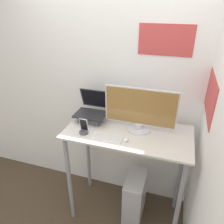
{
  "coord_description": "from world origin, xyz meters",
  "views": [
    {
      "loc": [
        0.38,
        -1.4,
        2.2
      ],
      "look_at": [
        -0.16,
        0.29,
        1.27
      ],
      "focal_mm": 35.0,
      "sensor_mm": 36.0,
      "label": 1
    }
  ],
  "objects_px": {
    "laptop": "(92,113)",
    "computer_tower": "(135,197)",
    "monitor": "(140,111)",
    "cell_phone": "(84,129)",
    "mouse": "(126,140)",
    "keyboard": "(107,138)"
  },
  "relations": [
    {
      "from": "laptop",
      "to": "cell_phone",
      "type": "xyz_separation_m",
      "value": [
        0.02,
        -0.25,
        -0.04
      ]
    },
    {
      "from": "laptop",
      "to": "computer_tower",
      "type": "distance_m",
      "value": 1.04
    },
    {
      "from": "laptop",
      "to": "monitor",
      "type": "xyz_separation_m",
      "value": [
        0.49,
        -0.04,
        0.12
      ]
    },
    {
      "from": "monitor",
      "to": "cell_phone",
      "type": "xyz_separation_m",
      "value": [
        -0.47,
        -0.21,
        -0.15
      ]
    },
    {
      "from": "mouse",
      "to": "computer_tower",
      "type": "height_order",
      "value": "mouse"
    },
    {
      "from": "cell_phone",
      "to": "computer_tower",
      "type": "relative_size",
      "value": 0.28
    },
    {
      "from": "cell_phone",
      "to": "laptop",
      "type": "bearing_deg",
      "value": 95.44
    },
    {
      "from": "keyboard",
      "to": "cell_phone",
      "type": "xyz_separation_m",
      "value": [
        -0.23,
        0.02,
        0.03
      ]
    },
    {
      "from": "laptop",
      "to": "computer_tower",
      "type": "bearing_deg",
      "value": -12.2
    },
    {
      "from": "laptop",
      "to": "monitor",
      "type": "bearing_deg",
      "value": -4.78
    },
    {
      "from": "keyboard",
      "to": "computer_tower",
      "type": "relative_size",
      "value": 0.48
    },
    {
      "from": "monitor",
      "to": "keyboard",
      "type": "xyz_separation_m",
      "value": [
        -0.24,
        -0.23,
        -0.19
      ]
    },
    {
      "from": "mouse",
      "to": "cell_phone",
      "type": "distance_m",
      "value": 0.4
    },
    {
      "from": "cell_phone",
      "to": "computer_tower",
      "type": "bearing_deg",
      "value": 16.31
    },
    {
      "from": "mouse",
      "to": "cell_phone",
      "type": "bearing_deg",
      "value": 179.84
    },
    {
      "from": "monitor",
      "to": "keyboard",
      "type": "bearing_deg",
      "value": -135.29
    },
    {
      "from": "laptop",
      "to": "computer_tower",
      "type": "relative_size",
      "value": 0.57
    },
    {
      "from": "laptop",
      "to": "computer_tower",
      "type": "xyz_separation_m",
      "value": [
        0.51,
        -0.11,
        -0.9
      ]
    },
    {
      "from": "laptop",
      "to": "keyboard",
      "type": "relative_size",
      "value": 1.18
    },
    {
      "from": "monitor",
      "to": "keyboard",
      "type": "relative_size",
      "value": 2.51
    },
    {
      "from": "monitor",
      "to": "cell_phone",
      "type": "distance_m",
      "value": 0.54
    },
    {
      "from": "laptop",
      "to": "keyboard",
      "type": "bearing_deg",
      "value": -46.84
    }
  ]
}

